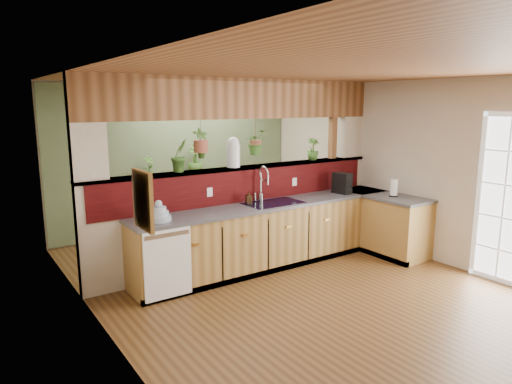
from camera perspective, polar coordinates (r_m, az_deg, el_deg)
ground at (r=5.75m, az=5.99°, el=-12.20°), size 4.60×7.00×0.01m
ceiling at (r=5.30m, az=6.57°, el=14.64°), size 4.60×7.00×0.01m
wall_back at (r=8.32m, az=-9.64°, el=4.22°), size 4.60×0.02×2.60m
wall_left at (r=4.28m, az=-17.90°, el=-2.47°), size 0.02×7.00×2.60m
wall_right at (r=7.07m, az=20.59°, el=2.50°), size 0.02×7.00×2.60m
pass_through_partition at (r=6.47m, az=-1.33°, el=1.50°), size 4.60×0.21×2.60m
pass_through_ledge at (r=6.43m, az=-1.57°, el=3.06°), size 4.60×0.21×0.04m
header_beam at (r=6.37m, az=-1.61°, el=11.59°), size 4.60×0.15×0.55m
sage_backwall at (r=8.30m, az=-9.59°, el=4.20°), size 4.55×0.02×2.55m
countertop at (r=6.74m, az=6.73°, el=-4.66°), size 4.14×1.52×0.90m
dishwasher at (r=5.38m, az=-10.96°, el=-8.78°), size 0.58×0.03×0.82m
navy_sink at (r=6.37m, az=2.18°, el=-2.05°), size 0.82×0.50×0.18m
framed_print at (r=3.49m, az=-13.92°, el=-1.01°), size 0.04×0.35×0.45m
faucet at (r=6.37m, az=0.80°, el=1.19°), size 0.22×0.22×0.51m
dish_stack at (r=5.48m, az=-12.05°, el=-2.77°), size 0.29×0.29×0.25m
soap_dispenser at (r=6.27m, az=-0.92°, el=-0.71°), size 0.10×0.10×0.17m
coffee_maker at (r=7.12m, az=10.76°, el=0.99°), size 0.17×0.29×0.32m
paper_towel at (r=7.07m, az=16.86°, el=0.46°), size 0.13×0.13×0.27m
glass_jar at (r=6.32m, az=-2.85°, el=5.00°), size 0.19×0.19×0.42m
ledge_plant_left at (r=5.93m, az=-9.54°, el=4.54°), size 0.29×0.26×0.43m
ledge_plant_right at (r=7.18m, az=7.10°, el=5.35°), size 0.23×0.23×0.34m
hanging_plant_a at (r=6.05m, az=-6.94°, el=7.26°), size 0.22×0.19×0.53m
hanging_plant_b at (r=6.50m, az=-0.05°, el=7.55°), size 0.37×0.34×0.46m
shelving_console at (r=8.17m, az=-9.52°, el=-1.59°), size 1.65×0.97×1.07m
shelf_plant_a at (r=7.84m, az=-13.24°, el=3.13°), size 0.23×0.18×0.38m
shelf_plant_b at (r=8.18m, az=-7.61°, el=4.02°), size 0.35×0.35×0.49m
floor_plant at (r=7.90m, az=0.83°, el=-2.74°), size 0.70×0.61×0.76m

